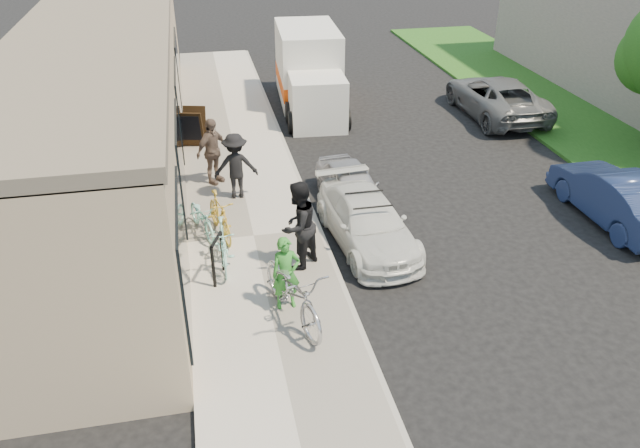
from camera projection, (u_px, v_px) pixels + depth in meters
ground at (373, 308)px, 12.18m from camera, size 120.00×120.00×0.00m
sidewalk at (254, 238)px, 14.34m from camera, size 3.00×34.00×0.15m
curb at (320, 232)px, 14.62m from camera, size 0.12×34.00×0.13m
storefront at (111, 94)px, 17.01m from camera, size 3.60×20.00×4.22m
bike_rack at (217, 254)px, 12.54m from camera, size 0.28×0.64×0.95m
sandwich_board at (193, 127)px, 18.73m from camera, size 0.84×0.84×1.13m
sedan_white at (367, 222)px, 14.05m from camera, size 1.90×3.96×1.15m
sedan_silver at (351, 186)px, 15.73m from camera, size 1.48×3.15×1.04m
moving_truck at (309, 73)px, 22.07m from camera, size 2.40×5.57×2.68m
far_car_blue at (616, 196)px, 14.97m from camera, size 1.42×3.93×1.29m
far_car_gray at (496, 97)px, 21.44m from camera, size 2.26×4.84×1.34m
tandem_bike at (293, 291)px, 11.38m from camera, size 1.40×2.44×1.21m
woman_rider at (286, 273)px, 11.64m from camera, size 0.57×0.39×1.49m
man_standing at (298, 225)px, 12.77m from camera, size 1.18×1.17×1.93m
cruiser_bike_a at (223, 245)px, 13.00m from camera, size 0.48×1.66×0.99m
cruiser_bike_b at (202, 217)px, 14.21m from camera, size 0.97×1.66×0.82m
cruiser_bike_c at (220, 216)px, 14.06m from camera, size 0.82×1.75×1.02m
bystander_a at (236, 166)px, 15.62m from camera, size 1.11×0.65×1.70m
bystander_b at (212, 151)px, 16.32m from camera, size 1.07×1.02×1.78m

